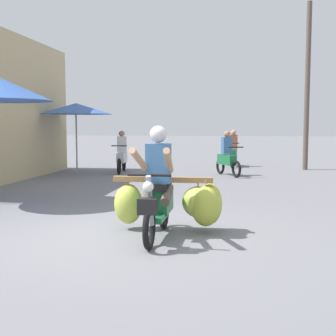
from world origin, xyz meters
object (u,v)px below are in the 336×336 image
Objects in this scene: motorbike_main_loaded at (173,199)px; market_umbrella_near_shop at (76,109)px; utility_pole at (307,87)px; motorbike_distant_ahead_right at (233,152)px; motorbike_distant_far_ahead at (227,158)px; motorbike_distant_ahead_left at (122,156)px.

motorbike_main_loaded is 0.75× the size of market_umbrella_near_shop.
motorbike_distant_ahead_right is at bearing 161.79° from utility_pole.
motorbike_distant_far_ahead is (0.61, 7.88, 0.05)m from motorbike_main_loaded.
motorbike_main_loaded reaches higher than motorbike_distant_far_ahead.
motorbike_distant_ahead_right is 3.57m from utility_pole.
utility_pole is (3.32, 10.20, 2.40)m from motorbike_main_loaded.
motorbike_distant_far_ahead is 0.62× the size of market_umbrella_near_shop.
utility_pole reaches higher than motorbike_main_loaded.
motorbike_main_loaded is 0.30× the size of utility_pole.
motorbike_distant_far_ahead is at bearing -92.94° from motorbike_distant_ahead_right.
utility_pole is at bearing 40.64° from motorbike_distant_far_ahead.
motorbike_distant_ahead_right is 6.22m from market_umbrella_near_shop.
market_umbrella_near_shop reaches higher than motorbike_distant_ahead_left.
motorbike_distant_far_ahead is at bearing -6.98° from motorbike_distant_ahead_left.
market_umbrella_near_shop is 0.40× the size of utility_pole.
motorbike_main_loaded is 8.80m from motorbike_distant_ahead_left.
utility_pole is at bearing 17.91° from market_umbrella_near_shop.
motorbike_distant_ahead_left is at bearing 173.02° from motorbike_distant_far_ahead.
market_umbrella_near_shop is at bearing -178.50° from motorbike_distant_far_ahead.
motorbike_distant_far_ahead is (-0.16, -3.17, 0.00)m from motorbike_distant_ahead_right.
motorbike_distant_far_ahead is at bearing 85.57° from motorbike_main_loaded.
motorbike_distant_ahead_right is at bearing 33.13° from market_umbrella_near_shop.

